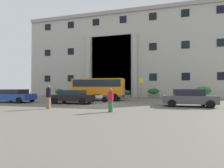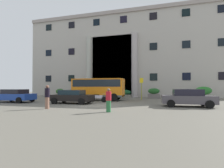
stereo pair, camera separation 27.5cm
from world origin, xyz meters
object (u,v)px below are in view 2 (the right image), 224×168
at_px(bus_stop_sign, 141,86).
at_px(hedge_planter_east, 203,93).
at_px(orange_minibus, 99,87).
at_px(hedge_planter_far_east, 100,93).
at_px(hedge_planter_entrance_left, 154,93).
at_px(pedestrian_man_red_shirt, 109,100).
at_px(hedge_planter_entrance_right, 124,94).
at_px(parked_estate_mid, 15,96).
at_px(motorcycle_near_kerb, 98,98).
at_px(parked_hatchback_near, 187,98).
at_px(pedestrian_woman_dark_dress, 47,97).
at_px(parked_sedan_second, 72,96).
at_px(hedge_planter_west, 60,93).

xyz_separation_m(bus_stop_sign, hedge_planter_east, (7.80, 3.32, -0.88)).
relative_size(orange_minibus, hedge_planter_far_east, 2.90).
xyz_separation_m(hedge_planter_entrance_left, pedestrian_man_red_shirt, (-2.60, -14.19, 0.07)).
distance_m(hedge_planter_entrance_right, parked_estate_mid, 14.17).
distance_m(hedge_planter_east, parked_estate_mid, 22.85).
bearing_deg(hedge_planter_entrance_right, motorcycle_near_kerb, -101.10).
relative_size(hedge_planter_far_east, motorcycle_near_kerb, 1.06).
relative_size(parked_hatchback_near, pedestrian_woman_dark_dress, 2.32).
height_order(parked_sedan_second, parked_estate_mid, parked_estate_mid).
relative_size(orange_minibus, pedestrian_man_red_shirt, 4.07).
relative_size(hedge_planter_west, parked_sedan_second, 0.39).
bearing_deg(hedge_planter_east, pedestrian_woman_dark_dress, -135.50).
height_order(bus_stop_sign, hedge_planter_entrance_right, bus_stop_sign).
distance_m(bus_stop_sign, parked_hatchback_near, 7.49).
bearing_deg(hedge_planter_east, parked_hatchback_near, -110.37).
distance_m(parked_sedan_second, parked_estate_mid, 6.54).
bearing_deg(parked_estate_mid, parked_hatchback_near, -0.35).
bearing_deg(parked_estate_mid, pedestrian_woman_dark_dress, -30.99).
xyz_separation_m(hedge_planter_west, parked_estate_mid, (0.76, -9.71, 0.07)).
bearing_deg(hedge_planter_entrance_left, bus_stop_sign, -112.04).
xyz_separation_m(pedestrian_man_red_shirt, pedestrian_woman_dark_dress, (-4.89, 0.36, 0.13)).
height_order(hedge_planter_far_east, pedestrian_man_red_shirt, pedestrian_man_red_shirt).
height_order(parked_sedan_second, pedestrian_man_red_shirt, pedestrian_man_red_shirt).
xyz_separation_m(orange_minibus, pedestrian_woman_dark_dress, (-1.00, -8.53, -0.68)).
bearing_deg(parked_estate_mid, bus_stop_sign, 25.08).
height_order(bus_stop_sign, pedestrian_man_red_shirt, bus_stop_sign).
bearing_deg(parked_hatchback_near, hedge_planter_east, 68.88).
relative_size(hedge_planter_entrance_right, parked_hatchback_near, 0.49).
distance_m(hedge_planter_east, parked_sedan_second, 16.96).
bearing_deg(pedestrian_man_red_shirt, parked_hatchback_near, 139.13).
bearing_deg(bus_stop_sign, hedge_planter_east, 23.06).
relative_size(orange_minibus, parked_sedan_second, 1.51).
bearing_deg(parked_hatchback_near, motorcycle_near_kerb, 166.32).
xyz_separation_m(bus_stop_sign, parked_estate_mid, (-12.77, -6.63, -0.98)).
xyz_separation_m(hedge_planter_far_east, hedge_planter_west, (-6.73, -0.53, -0.03)).
bearing_deg(hedge_planter_entrance_left, hedge_planter_entrance_right, -179.15).
xyz_separation_m(parked_estate_mid, parked_hatchback_near, (17.10, 0.59, 0.02)).
relative_size(hedge_planter_far_east, hedge_planter_entrance_left, 1.28).
xyz_separation_m(hedge_planter_far_east, parked_estate_mid, (-5.97, -10.24, 0.04)).
bearing_deg(hedge_planter_entrance_right, pedestrian_woman_dark_dress, -103.18).
bearing_deg(orange_minibus, bus_stop_sign, 16.57).
bearing_deg(pedestrian_woman_dark_dress, orange_minibus, -94.44).
relative_size(hedge_planter_entrance_left, parked_sedan_second, 0.40).
relative_size(hedge_planter_far_east, pedestrian_man_red_shirt, 1.40).
distance_m(orange_minibus, hedge_planter_entrance_left, 8.43).
xyz_separation_m(bus_stop_sign, hedge_planter_entrance_right, (-2.83, 3.47, -1.12)).
distance_m(orange_minibus, bus_stop_sign, 5.36).
xyz_separation_m(bus_stop_sign, motorcycle_near_kerb, (-4.31, -4.05, -1.24)).
bearing_deg(hedge_planter_west, hedge_planter_entrance_left, 1.70).
height_order(hedge_planter_west, pedestrian_woman_dark_dress, pedestrian_woman_dark_dress).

